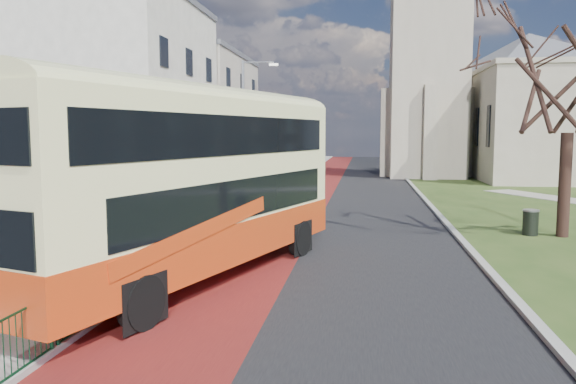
% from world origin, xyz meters
% --- Properties ---
extents(ground, '(160.00, 160.00, 0.00)m').
position_xyz_m(ground, '(0.00, 0.00, 0.00)').
color(ground, black).
rests_on(ground, ground).
extents(road_carriageway, '(9.00, 120.00, 0.01)m').
position_xyz_m(road_carriageway, '(1.50, 20.00, 0.01)').
color(road_carriageway, black).
rests_on(road_carriageway, ground).
extents(bus_lane, '(3.40, 120.00, 0.01)m').
position_xyz_m(bus_lane, '(-1.20, 20.00, 0.01)').
color(bus_lane, '#591414').
rests_on(bus_lane, ground).
extents(pavement_west, '(4.00, 120.00, 0.12)m').
position_xyz_m(pavement_west, '(-5.00, 20.00, 0.06)').
color(pavement_west, gray).
rests_on(pavement_west, ground).
extents(kerb_west, '(0.25, 120.00, 0.13)m').
position_xyz_m(kerb_west, '(-3.00, 20.00, 0.07)').
color(kerb_west, '#999993').
rests_on(kerb_west, ground).
extents(kerb_east, '(0.25, 80.00, 0.13)m').
position_xyz_m(kerb_east, '(6.10, 22.00, 0.07)').
color(kerb_east, '#999993').
rests_on(kerb_east, ground).
extents(pedestrian_railing, '(0.07, 24.00, 1.12)m').
position_xyz_m(pedestrian_railing, '(-2.95, 4.00, 0.55)').
color(pedestrian_railing, '#0C3820').
rests_on(pedestrian_railing, ground).
extents(gothic_church, '(16.38, 18.00, 40.00)m').
position_xyz_m(gothic_church, '(12.56, 38.00, 13.13)').
color(gothic_church, gray).
rests_on(gothic_church, ground).
extents(street_block_near, '(10.30, 14.30, 13.00)m').
position_xyz_m(street_block_near, '(-14.00, 22.00, 6.51)').
color(street_block_near, beige).
rests_on(street_block_near, ground).
extents(street_block_far, '(10.30, 16.30, 11.50)m').
position_xyz_m(street_block_far, '(-14.00, 38.00, 5.76)').
color(street_block_far, '#B3A897').
rests_on(street_block_far, ground).
extents(streetlamp, '(2.13, 0.18, 8.00)m').
position_xyz_m(streetlamp, '(-4.35, 18.00, 4.59)').
color(streetlamp, gray).
rests_on(streetlamp, pavement_west).
extents(bus, '(6.36, 12.33, 5.04)m').
position_xyz_m(bus, '(-1.98, 0.15, 2.88)').
color(bus, '#B63610').
rests_on(bus, ground).
extents(winter_tree_near, '(7.67, 7.67, 10.17)m').
position_xyz_m(winter_tree_near, '(10.05, 8.12, 7.09)').
color(winter_tree_near, black).
rests_on(winter_tree_near, grass_green).
extents(litter_bin, '(0.69, 0.69, 0.99)m').
position_xyz_m(litter_bin, '(8.93, 8.28, 0.54)').
color(litter_bin, black).
rests_on(litter_bin, grass_green).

